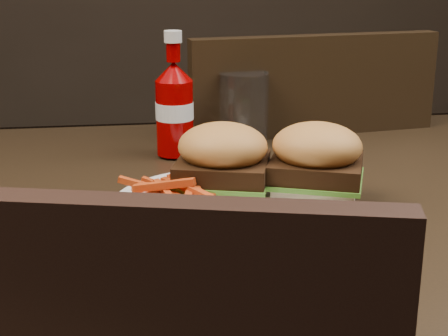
{
  "coord_description": "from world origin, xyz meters",
  "views": [
    {
      "loc": [
        -0.04,
        -0.81,
        1.05
      ],
      "look_at": [
        0.07,
        -0.03,
        0.8
      ],
      "focal_mm": 55.0,
      "sensor_mm": 36.0,
      "label": 1
    }
  ],
  "objects": [
    {
      "name": "dining_table",
      "position": [
        0.0,
        0.0,
        0.73
      ],
      "size": [
        1.2,
        0.8,
        0.04
      ],
      "primitive_type": "cube",
      "color": "black",
      "rests_on": "ground"
    },
    {
      "name": "ketchup_bottle",
      "position": [
        0.03,
        0.19,
        0.81
      ],
      "size": [
        0.07,
        0.07,
        0.11
      ],
      "primitive_type": "cylinder",
      "rotation": [
        0.0,
        0.0,
        -0.17
      ],
      "color": "#860000",
      "rests_on": "dining_table"
    },
    {
      "name": "plate",
      "position": [
        0.07,
        -0.04,
        0.76
      ],
      "size": [
        0.28,
        0.28,
        0.01
      ],
      "primitive_type": "cylinder",
      "color": "white",
      "rests_on": "dining_table"
    },
    {
      "name": "sandwich_half_a",
      "position": [
        0.07,
        -0.03,
        0.77
      ],
      "size": [
        0.12,
        0.11,
        0.02
      ],
      "primitive_type": "cube",
      "rotation": [
        0.0,
        0.0,
        -0.27
      ],
      "color": "beige",
      "rests_on": "plate"
    },
    {
      "name": "fries_pile",
      "position": [
        0.02,
        -0.05,
        0.78
      ],
      "size": [
        0.14,
        0.14,
        0.04
      ],
      "primitive_type": null,
      "rotation": [
        0.0,
        0.0,
        -0.33
      ],
      "color": "#AA3501",
      "rests_on": "plate"
    },
    {
      "name": "chair_far",
      "position": [
        0.24,
        0.5,
        0.43
      ],
      "size": [
        0.51,
        0.51,
        0.04
      ],
      "primitive_type": "cube",
      "rotation": [
        0.0,
        0.0,
        3.28
      ],
      "color": "black",
      "rests_on": "ground"
    },
    {
      "name": "sandwich_half_b",
      "position": [
        0.18,
        -0.05,
        0.77
      ],
      "size": [
        0.12,
        0.12,
        0.02
      ],
      "primitive_type": "cube",
      "rotation": [
        0.0,
        0.0,
        -0.36
      ],
      "color": "beige",
      "rests_on": "plate"
    },
    {
      "name": "tumbler",
      "position": [
        0.14,
        0.25,
        0.81
      ],
      "size": [
        0.08,
        0.08,
        0.12
      ],
      "primitive_type": "cylinder",
      "rotation": [
        0.0,
        0.0,
        -0.06
      ],
      "color": "white",
      "rests_on": "dining_table"
    }
  ]
}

